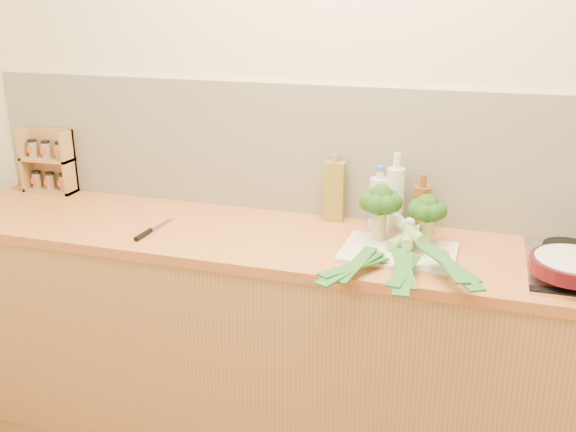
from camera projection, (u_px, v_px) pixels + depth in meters
name	position (u px, v px, depth m)	size (l,w,h in m)	color
room_shell	(340.00, 153.00, 2.59)	(3.50, 3.50, 3.50)	beige
counter	(319.00, 345.00, 2.56)	(3.20, 0.62, 0.90)	#B17D49
chopping_board	(399.00, 252.00, 2.29)	(0.40, 0.29, 0.01)	beige
broccoli_left	(381.00, 202.00, 2.35)	(0.16, 0.16, 0.21)	#A3B268
broccoli_right	(427.00, 210.00, 2.31)	(0.14, 0.14, 0.19)	#A3B268
leek_front	(392.00, 245.00, 2.27)	(0.31, 0.67, 0.04)	white
leek_mid	(407.00, 246.00, 2.21)	(0.12, 0.66, 0.04)	white
leek_back	(423.00, 242.00, 2.21)	(0.36, 0.59, 0.04)	white
chefs_knife	(148.00, 232.00, 2.48)	(0.04, 0.27, 0.02)	silver
skillet	(576.00, 265.00, 2.03)	(0.41, 0.28, 0.05)	#480C14
spice_rack	(50.00, 164.00, 2.98)	(0.25, 0.10, 0.29)	#B0784B
oil_tin	(334.00, 191.00, 2.59)	(0.08, 0.05, 0.28)	olive
glass_bottle	(395.00, 198.00, 2.48)	(0.07, 0.07, 0.31)	silver
amber_bottle	(421.00, 208.00, 2.47)	(0.06, 0.06, 0.23)	brown
water_bottle	(379.00, 204.00, 2.52)	(0.08, 0.08, 0.23)	silver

